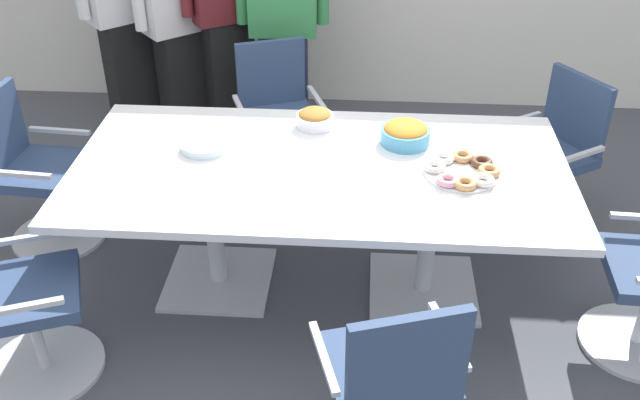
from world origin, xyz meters
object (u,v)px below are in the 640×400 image
at_px(office_chair_0, 278,125).
at_px(office_chair_3, 389,389).
at_px(person_standing_2, 225,7).
at_px(snack_bowl_pretzels, 315,118).
at_px(office_chair_2, 14,305).
at_px(donut_platter, 463,171).
at_px(snack_bowl_chips_orange, 405,133).
at_px(person_standing_1, 178,21).
at_px(conference_table, 320,187).
at_px(person_standing_3, 283,22).
at_px(office_chair_1, 37,178).
at_px(office_chair_5, 548,162).
at_px(plate_stack, 204,146).
at_px(person_standing_0, 121,8).

bearing_deg(office_chair_0, office_chair_3, 86.96).
relative_size(person_standing_2, snack_bowl_pretzels, 9.29).
bearing_deg(office_chair_2, donut_platter, 87.89).
xyz_separation_m(snack_bowl_chips_orange, donut_platter, (0.26, -0.30, -0.04)).
height_order(office_chair_3, person_standing_1, person_standing_1).
distance_m(conference_table, donut_platter, 0.69).
xyz_separation_m(conference_table, person_standing_3, (-0.36, 1.60, 0.28)).
bearing_deg(snack_bowl_chips_orange, donut_platter, -48.61).
xyz_separation_m(office_chair_1, office_chair_5, (2.90, 0.38, 0.00)).
xyz_separation_m(office_chair_1, person_standing_3, (1.26, 1.26, 0.50)).
distance_m(person_standing_3, plate_stack, 1.51).
height_order(office_chair_3, plate_stack, office_chair_3).
height_order(conference_table, person_standing_2, person_standing_2).
relative_size(office_chair_5, donut_platter, 2.51).
relative_size(office_chair_0, office_chair_3, 1.00).
bearing_deg(person_standing_2, office_chair_2, 45.32).
relative_size(person_standing_0, snack_bowl_pretzels, 9.11).
bearing_deg(office_chair_1, conference_table, 82.44).
relative_size(snack_bowl_chips_orange, plate_stack, 1.08).
distance_m(office_chair_5, snack_bowl_pretzels, 1.43).
bearing_deg(office_chair_3, conference_table, 90.03).
bearing_deg(donut_platter, person_standing_3, 122.20).
relative_size(office_chair_0, office_chair_2, 1.00).
height_order(person_standing_0, person_standing_3, person_standing_0).
distance_m(snack_bowl_pretzels, donut_platter, 0.86).
height_order(person_standing_3, snack_bowl_pretzels, person_standing_3).
bearing_deg(office_chair_5, person_standing_2, 31.03).
bearing_deg(person_standing_3, office_chair_1, 42.04).
relative_size(conference_table, person_standing_3, 1.38).
relative_size(snack_bowl_pretzels, snack_bowl_chips_orange, 0.78).
bearing_deg(donut_platter, conference_table, 176.62).
bearing_deg(office_chair_5, snack_bowl_chips_orange, 84.99).
height_order(donut_platter, plate_stack, donut_platter).
bearing_deg(plate_stack, person_standing_1, 107.66).
distance_m(person_standing_1, person_standing_3, 0.74).
xyz_separation_m(office_chair_0, person_standing_1, (-0.75, 0.61, 0.46)).
relative_size(office_chair_5, snack_bowl_chips_orange, 3.62).
height_order(office_chair_0, person_standing_2, person_standing_2).
distance_m(office_chair_1, office_chair_5, 2.93).
xyz_separation_m(person_standing_3, donut_platter, (1.03, -1.64, -0.13)).
relative_size(office_chair_1, office_chair_3, 1.00).
height_order(office_chair_0, office_chair_2, same).
distance_m(conference_table, office_chair_5, 1.49).
xyz_separation_m(person_standing_2, donut_platter, (1.43, -1.75, -0.19)).
bearing_deg(person_standing_3, person_standing_0, -8.51).
xyz_separation_m(office_chair_3, person_standing_0, (-1.81, 2.79, 0.53)).
xyz_separation_m(person_standing_0, snack_bowl_chips_orange, (1.89, -1.45, -0.13)).
distance_m(office_chair_2, person_standing_3, 2.54).
height_order(office_chair_0, person_standing_3, person_standing_3).
distance_m(office_chair_1, snack_bowl_pretzels, 1.61).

